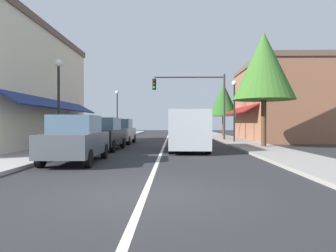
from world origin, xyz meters
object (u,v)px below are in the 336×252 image
Objects in this scene: parked_car_second_left at (104,134)px; tree_right_near at (264,66)px; parked_car_third_left at (120,131)px; van_in_lane at (188,129)px; parked_car_nearest_left at (76,139)px; tree_right_far at (224,100)px; street_lamp_right_mid at (234,101)px; street_lamp_left_near at (59,90)px; traffic_signal_mast_arm at (198,94)px; street_lamp_left_far at (117,106)px.

tree_right_near is at bearing 9.93° from parked_car_second_left.
van_in_lane is at bearing -50.28° from parked_car_third_left.
parked_car_nearest_left is 1.00× the size of parked_car_second_left.
van_in_lane reaches higher than parked_car_second_left.
parked_car_third_left is at bearing -129.71° from tree_right_far.
parked_car_third_left is 8.64m from street_lamp_right_mid.
street_lamp_left_near is (-1.78, 3.03, 2.18)m from parked_car_nearest_left.
traffic_signal_mast_arm reaches higher than parked_car_second_left.
parked_car_nearest_left is at bearing -84.07° from street_lamp_left_far.
tree_right_far reaches higher than parked_car_nearest_left.
parked_car_second_left is 14.60m from street_lamp_left_far.
tree_right_near is at bearing 18.79° from street_lamp_left_near.
van_in_lane is at bearing -105.35° from tree_right_far.
parked_car_second_left is 10.00m from tree_right_near.
tree_right_near is at bearing -80.41° from street_lamp_right_mid.
street_lamp_left_near is 0.66× the size of tree_right_near.
street_lamp_left_near is 12.96m from street_lamp_right_mid.
parked_car_nearest_left is 5.31m from parked_car_second_left.
street_lamp_right_mid is 0.68× the size of tree_right_near.
street_lamp_right_mid is at bearing -94.92° from tree_right_far.
street_lamp_right_mid is at bearing 40.02° from street_lamp_left_near.
van_in_lane is 1.09× the size of street_lamp_left_far.
parked_car_third_left is (0.01, 5.19, 0.00)m from parked_car_second_left.
traffic_signal_mast_arm is at bearing -113.73° from tree_right_far.
parked_car_nearest_left is 0.61× the size of tree_right_near.
tree_right_near reaches higher than street_lamp_right_mid.
parked_car_second_left is 0.69× the size of traffic_signal_mast_arm.
tree_right_far is at bearing 9.97° from street_lamp_left_far.
tree_right_near reaches higher than traffic_signal_mast_arm.
van_in_lane is at bearing 46.08° from parked_car_nearest_left.
parked_car_second_left is 4.63m from van_in_lane.
traffic_signal_mast_arm is 8.06m from tree_right_near.
tree_right_far reaches higher than traffic_signal_mast_arm.
parked_car_nearest_left is 6.59m from van_in_lane.
van_in_lane is 16.23m from street_lamp_left_far.
street_lamp_left_far is at bearing 98.83° from parked_car_second_left.
parked_car_third_left is 0.86× the size of street_lamp_left_far.
street_lamp_left_far is 0.84× the size of tree_right_far.
traffic_signal_mast_arm is (1.26, 9.13, 2.69)m from van_in_lane.
van_in_lane is (4.59, -5.64, 0.27)m from parked_car_third_left.
parked_car_third_left is 14.68m from tree_right_far.
parked_car_third_left is at bearing 157.18° from tree_right_near.
tree_right_near is at bearing -66.15° from traffic_signal_mast_arm.
street_lamp_left_near is (-7.48, -10.96, -0.78)m from traffic_signal_mast_arm.
street_lamp_left_near is (-1.62, -2.28, 2.18)m from parked_car_second_left.
parked_car_second_left is at bearing -124.02° from traffic_signal_mast_arm.
parked_car_third_left is at bearing -174.05° from street_lamp_right_mid.
street_lamp_left_far is at bearing 114.77° from van_in_lane.
traffic_signal_mast_arm reaches higher than street_lamp_left_far.
parked_car_nearest_left is at bearing -112.16° from traffic_signal_mast_arm.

